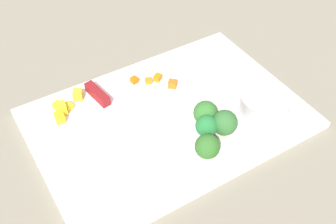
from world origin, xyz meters
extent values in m
plane|color=gray|center=(0.00, 0.00, 0.00)|extent=(4.00, 4.00, 0.00)
cube|color=white|center=(0.00, 0.00, 0.01)|extent=(0.46, 0.32, 0.01)
cylinder|color=#B7B4B8|center=(-0.15, 0.07, 0.03)|extent=(0.09, 0.09, 0.03)
cube|color=silver|center=(0.06, 0.07, 0.01)|extent=(0.04, 0.14, 0.00)
cube|color=maroon|center=(0.08, -0.11, 0.02)|extent=(0.02, 0.06, 0.02)
cube|color=orange|center=(0.01, -0.11, 0.02)|extent=(0.01, 0.01, 0.01)
cube|color=orange|center=(-0.03, -0.09, 0.02)|extent=(0.02, 0.02, 0.01)
cube|color=orange|center=(-0.05, -0.06, 0.02)|extent=(0.02, 0.02, 0.01)
cube|color=orange|center=(-0.01, -0.09, 0.02)|extent=(0.02, 0.01, 0.01)
cube|color=yellow|center=(0.16, -0.12, 0.02)|extent=(0.02, 0.02, 0.01)
cube|color=yellow|center=(0.15, -0.10, 0.02)|extent=(0.02, 0.02, 0.02)
cube|color=yellow|center=(0.11, -0.12, 0.02)|extent=(0.02, 0.03, 0.02)
cube|color=yellow|center=(0.16, -0.09, 0.02)|extent=(0.02, 0.02, 0.02)
cube|color=yellow|center=(0.14, -0.11, 0.02)|extent=(0.02, 0.02, 0.01)
cylinder|color=#8EAF57|center=(-0.01, 0.11, 0.02)|extent=(0.01, 0.01, 0.01)
sphere|color=#2F6626|center=(-0.01, 0.11, 0.03)|extent=(0.04, 0.04, 0.04)
cylinder|color=#8ABD56|center=(-0.05, 0.05, 0.02)|extent=(0.01, 0.01, 0.01)
sphere|color=#33712D|center=(-0.05, 0.05, 0.03)|extent=(0.04, 0.04, 0.04)
cylinder|color=#7FB457|center=(-0.06, 0.08, 0.02)|extent=(0.01, 0.01, 0.01)
sphere|color=#316830|center=(-0.06, 0.08, 0.04)|extent=(0.04, 0.04, 0.04)
cylinder|color=#90B255|center=(-0.03, 0.07, 0.02)|extent=(0.01, 0.01, 0.01)
sphere|color=#237334|center=(-0.03, 0.07, 0.04)|extent=(0.04, 0.04, 0.04)
camera|label=1|loc=(0.27, 0.43, 0.53)|focal=44.86mm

